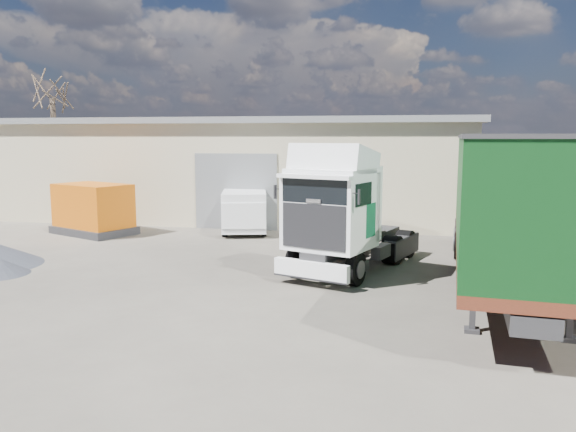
% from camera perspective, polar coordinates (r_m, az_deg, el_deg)
% --- Properties ---
extents(ground, '(120.00, 120.00, 0.00)m').
position_cam_1_polar(ground, '(17.01, -8.25, -6.93)').
color(ground, black).
rests_on(ground, ground).
extents(warehouse, '(30.60, 12.60, 5.42)m').
position_cam_1_polar(warehouse, '(33.57, -9.01, 5.03)').
color(warehouse, '#BAB08F').
rests_on(warehouse, ground).
extents(brick_boundary_wall, '(0.35, 26.00, 2.50)m').
position_cam_1_polar(brick_boundary_wall, '(22.53, 26.39, -0.76)').
color(brick_boundary_wall, brown).
rests_on(brick_boundary_wall, ground).
extents(bare_tree, '(4.00, 4.00, 9.60)m').
position_cam_1_polar(bare_tree, '(42.72, -22.90, 12.20)').
color(bare_tree, '#382B21').
rests_on(bare_tree, ground).
extents(tractor_unit, '(4.32, 6.55, 4.19)m').
position_cam_1_polar(tractor_unit, '(17.97, 5.48, -0.34)').
color(tractor_unit, black).
rests_on(tractor_unit, ground).
extents(box_trailer, '(4.07, 13.52, 4.43)m').
position_cam_1_polar(box_trailer, '(17.33, 21.46, 1.95)').
color(box_trailer, '#2D2D30').
rests_on(box_trailer, ground).
extents(panel_van, '(3.03, 5.05, 1.93)m').
position_cam_1_polar(panel_van, '(26.18, -4.42, 0.62)').
color(panel_van, black).
rests_on(panel_van, ground).
extents(orange_skip, '(4.24, 3.55, 2.27)m').
position_cam_1_polar(orange_skip, '(26.90, -19.16, 0.37)').
color(orange_skip, '#2D2D30').
rests_on(orange_skip, ground).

